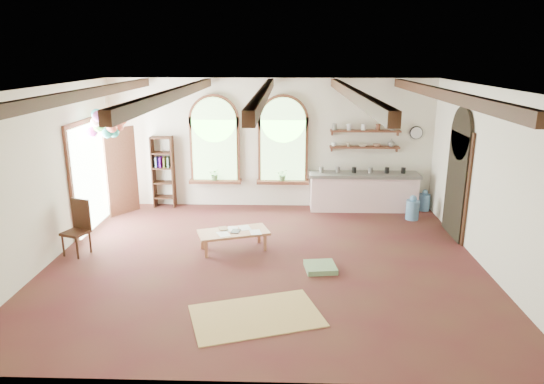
{
  "coord_description": "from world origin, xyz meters",
  "views": [
    {
      "loc": [
        0.4,
        -8.4,
        3.75
      ],
      "look_at": [
        0.12,
        0.6,
        1.18
      ],
      "focal_mm": 32.0,
      "sensor_mm": 36.0,
      "label": 1
    }
  ],
  "objects_px": {
    "kitchen_counter": "(363,191)",
    "side_chair": "(77,239)",
    "coffee_table": "(233,233)",
    "balloon_cluster": "(107,124)"
  },
  "relations": [
    {
      "from": "kitchen_counter",
      "to": "side_chair",
      "type": "height_order",
      "value": "side_chair"
    },
    {
      "from": "coffee_table",
      "to": "side_chair",
      "type": "xyz_separation_m",
      "value": [
        -3.0,
        -0.31,
        -0.03
      ]
    },
    {
      "from": "kitchen_counter",
      "to": "side_chair",
      "type": "relative_size",
      "value": 2.5
    },
    {
      "from": "kitchen_counter",
      "to": "balloon_cluster",
      "type": "bearing_deg",
      "value": -165.02
    },
    {
      "from": "coffee_table",
      "to": "kitchen_counter",
      "type": "bearing_deg",
      "value": 42.24
    },
    {
      "from": "side_chair",
      "to": "kitchen_counter",
      "type": "bearing_deg",
      "value": 26.61
    },
    {
      "from": "kitchen_counter",
      "to": "balloon_cluster",
      "type": "xyz_separation_m",
      "value": [
        -5.7,
        -1.53,
        1.86
      ]
    },
    {
      "from": "coffee_table",
      "to": "side_chair",
      "type": "distance_m",
      "value": 3.02
    },
    {
      "from": "balloon_cluster",
      "to": "coffee_table",
      "type": "bearing_deg",
      "value": -22.49
    },
    {
      "from": "kitchen_counter",
      "to": "side_chair",
      "type": "xyz_separation_m",
      "value": [
        -5.94,
        -2.98,
        -0.17
      ]
    }
  ]
}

